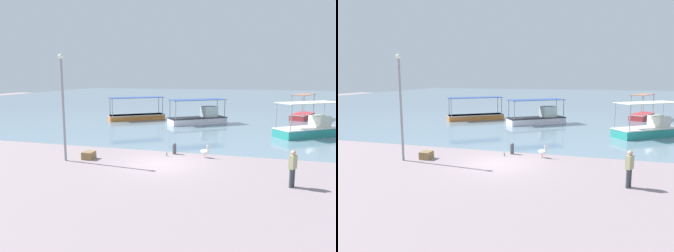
{
  "view_description": "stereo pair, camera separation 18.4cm",
  "coord_description": "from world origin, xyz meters",
  "views": [
    {
      "loc": [
        5.3,
        -17.08,
        5.0
      ],
      "look_at": [
        -1.04,
        5.06,
        1.36
      ],
      "focal_mm": 35.0,
      "sensor_mm": 36.0,
      "label": 1
    },
    {
      "loc": [
        5.47,
        -17.03,
        5.0
      ],
      "look_at": [
        -1.04,
        5.06,
        1.36
      ],
      "focal_mm": 35.0,
      "sensor_mm": 36.0,
      "label": 2
    }
  ],
  "objects": [
    {
      "name": "lamp_post",
      "position": [
        -5.6,
        -0.81,
        3.43
      ],
      "size": [
        0.28,
        0.28,
        6.13
      ],
      "color": "gray",
      "rests_on": "ground"
    },
    {
      "name": "mooring_bollard",
      "position": [
        0.12,
        2.49,
        0.38
      ],
      "size": [
        0.25,
        0.25,
        0.71
      ],
      "color": "#47474C",
      "rests_on": "ground"
    },
    {
      "name": "fishing_boat_center",
      "position": [
        -8.03,
        16.75,
        0.48
      ],
      "size": [
        6.01,
        4.97,
        2.48
      ],
      "color": "orange",
      "rests_on": "harbor_water"
    },
    {
      "name": "fishing_boat_outer",
      "position": [
        9.14,
        11.38,
        0.63
      ],
      "size": [
        5.62,
        4.95,
        2.78
      ],
      "color": "teal",
      "rests_on": "harbor_water"
    },
    {
      "name": "harbor_water",
      "position": [
        0.0,
        48.0,
        0.0
      ],
      "size": [
        110.0,
        90.0,
        0.0
      ],
      "primitive_type": "cube",
      "color": "slate",
      "rests_on": "ground"
    },
    {
      "name": "pelican",
      "position": [
        2.14,
        2.1,
        0.38
      ],
      "size": [
        0.78,
        0.47,
        0.8
      ],
      "color": "#E0997A",
      "rests_on": "ground"
    },
    {
      "name": "fisherman_standing",
      "position": [
        6.75,
        -2.04,
        0.91
      ],
      "size": [
        0.39,
        0.46,
        1.69
      ],
      "color": "#373C42",
      "rests_on": "ground"
    },
    {
      "name": "cargo_crate",
      "position": [
        -4.49,
        -0.09,
        0.22
      ],
      "size": [
        0.63,
        0.73,
        0.44
      ],
      "primitive_type": "cube",
      "rotation": [
        0.0,
        0.0,
        1.58
      ],
      "color": "olive",
      "rests_on": "ground"
    },
    {
      "name": "fishing_boat_near_left",
      "position": [
        9.82,
        22.47,
        0.53
      ],
      "size": [
        3.16,
        4.81,
        2.79
      ],
      "color": "#C33237",
      "rests_on": "harbor_water"
    },
    {
      "name": "fishing_boat_far_left",
      "position": [
        -0.73,
        15.7,
        0.64
      ],
      "size": [
        5.9,
        5.01,
        2.48
      ],
      "color": "white",
      "rests_on": "harbor_water"
    },
    {
      "name": "glass_bottle",
      "position": [
        -0.2,
        1.85,
        0.11
      ],
      "size": [
        0.07,
        0.07,
        0.27
      ],
      "color": "#3F7F4C",
      "rests_on": "ground"
    },
    {
      "name": "ground",
      "position": [
        0.0,
        0.0,
        0.0
      ],
      "size": [
        120.0,
        120.0,
        0.0
      ],
      "primitive_type": "plane",
      "color": "gray"
    }
  ]
}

